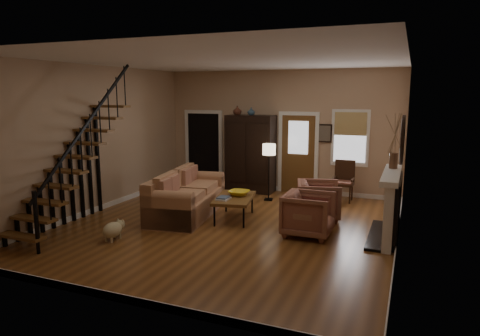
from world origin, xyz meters
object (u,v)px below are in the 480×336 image
at_px(coffee_table, 234,208).
at_px(armchair_left, 309,214).
at_px(armoire, 251,154).
at_px(armchair_right, 319,200).
at_px(sofa, 187,195).
at_px(side_chair, 343,181).
at_px(floor_lamp, 269,172).

xyz_separation_m(coffee_table, armchair_left, (1.72, -0.44, 0.17)).
relative_size(armoire, armchair_right, 2.31).
bearing_deg(sofa, coffee_table, -3.76).
bearing_deg(armchair_left, side_chair, -3.94).
height_order(sofa, side_chair, side_chair).
height_order(armchair_left, side_chair, side_chair).
xyz_separation_m(armchair_left, armchair_right, (-0.05, 1.17, -0.00)).
relative_size(sofa, armchair_right, 2.70).
height_order(armoire, floor_lamp, armoire).
relative_size(armoire, coffee_table, 1.62).
bearing_deg(armoire, side_chair, -4.48).
bearing_deg(coffee_table, armchair_left, -14.50).
bearing_deg(floor_lamp, coffee_table, -94.81).
xyz_separation_m(sofa, armchair_left, (2.81, -0.35, -0.04)).
height_order(sofa, armchair_left, sofa).
relative_size(armchair_left, side_chair, 0.89).
bearing_deg(sofa, armoire, 71.50).
distance_m(armchair_left, floor_lamp, 2.81).
bearing_deg(side_chair, armchair_left, -94.05).
bearing_deg(side_chair, coffee_table, -128.15).
height_order(coffee_table, armchair_right, armchair_right).
relative_size(armchair_right, floor_lamp, 0.63).
bearing_deg(floor_lamp, sofa, -122.36).
bearing_deg(armchair_right, floor_lamp, 37.71).
bearing_deg(floor_lamp, side_chair, 18.01).
distance_m(armoire, coffee_table, 2.84).
distance_m(armchair_left, armchair_right, 1.17).
bearing_deg(floor_lamp, armchair_left, -56.06).
relative_size(coffee_table, floor_lamp, 0.90).
height_order(sofa, coffee_table, sofa).
distance_m(coffee_table, armchair_right, 1.83).
relative_size(sofa, floor_lamp, 1.71).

